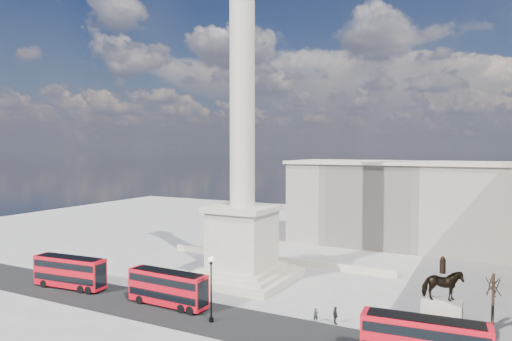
{
  "coord_description": "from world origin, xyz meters",
  "views": [
    {
      "loc": [
        32.02,
        -52.31,
        19.07
      ],
      "look_at": [
        4.64,
        0.35,
        16.21
      ],
      "focal_mm": 32.0,
      "sensor_mm": 36.0,
      "label": 1
    }
  ],
  "objects_px": {
    "pedestrian_standing": "(380,328)",
    "pedestrian_crossing": "(335,315)",
    "equestrian_statue": "(442,318)",
    "victorian_lamp": "(211,283)",
    "red_bus_a": "(70,272)",
    "nelsons_column": "(242,191)",
    "red_bus_c": "(425,341)",
    "pedestrian_walking": "(316,315)",
    "red_bus_b": "(168,288)"
  },
  "relations": [
    {
      "from": "pedestrian_standing",
      "to": "pedestrian_crossing",
      "type": "bearing_deg",
      "value": -57.02
    },
    {
      "from": "pedestrian_crossing",
      "to": "equestrian_statue",
      "type": "bearing_deg",
      "value": -139.51
    },
    {
      "from": "victorian_lamp",
      "to": "pedestrian_standing",
      "type": "xyz_separation_m",
      "value": [
        17.36,
        4.58,
        -3.37
      ]
    },
    {
      "from": "red_bus_a",
      "to": "pedestrian_crossing",
      "type": "relative_size",
      "value": 5.62
    },
    {
      "from": "nelsons_column",
      "to": "pedestrian_crossing",
      "type": "bearing_deg",
      "value": -30.62
    },
    {
      "from": "red_bus_a",
      "to": "red_bus_c",
      "type": "xyz_separation_m",
      "value": [
        45.94,
        -1.41,
        0.0
      ]
    },
    {
      "from": "nelsons_column",
      "to": "pedestrian_crossing",
      "type": "relative_size",
      "value": 25.72
    },
    {
      "from": "nelsons_column",
      "to": "red_bus_c",
      "type": "distance_m",
      "value": 33.27
    },
    {
      "from": "pedestrian_crossing",
      "to": "victorian_lamp",
      "type": "bearing_deg",
      "value": 75.22
    },
    {
      "from": "nelsons_column",
      "to": "pedestrian_walking",
      "type": "xyz_separation_m",
      "value": [
        15.19,
        -10.71,
        -12.14
      ]
    },
    {
      "from": "red_bus_b",
      "to": "red_bus_a",
      "type": "bearing_deg",
      "value": -176.38
    },
    {
      "from": "red_bus_a",
      "to": "pedestrian_walking",
      "type": "relative_size",
      "value": 7.01
    },
    {
      "from": "red_bus_c",
      "to": "equestrian_statue",
      "type": "distance_m",
      "value": 4.12
    },
    {
      "from": "red_bus_b",
      "to": "equestrian_statue",
      "type": "distance_m",
      "value": 30.64
    },
    {
      "from": "red_bus_b",
      "to": "pedestrian_crossing",
      "type": "bearing_deg",
      "value": 12.74
    },
    {
      "from": "nelsons_column",
      "to": "pedestrian_standing",
      "type": "xyz_separation_m",
      "value": [
        22.31,
        -11.33,
        -11.98
      ]
    },
    {
      "from": "nelsons_column",
      "to": "red_bus_b",
      "type": "relative_size",
      "value": 4.7
    },
    {
      "from": "red_bus_b",
      "to": "victorian_lamp",
      "type": "height_order",
      "value": "victorian_lamp"
    },
    {
      "from": "red_bus_b",
      "to": "pedestrian_walking",
      "type": "bearing_deg",
      "value": 12.41
    },
    {
      "from": "nelsons_column",
      "to": "red_bus_a",
      "type": "bearing_deg",
      "value": -142.15
    },
    {
      "from": "nelsons_column",
      "to": "pedestrian_walking",
      "type": "bearing_deg",
      "value": -35.19
    },
    {
      "from": "red_bus_c",
      "to": "pedestrian_walking",
      "type": "xyz_separation_m",
      "value": [
        -11.98,
        5.29,
        -1.51
      ]
    },
    {
      "from": "pedestrian_walking",
      "to": "pedestrian_standing",
      "type": "xyz_separation_m",
      "value": [
        7.12,
        -0.62,
        0.16
      ]
    },
    {
      "from": "nelsons_column",
      "to": "pedestrian_walking",
      "type": "relative_size",
      "value": 32.08
    },
    {
      "from": "red_bus_c",
      "to": "pedestrian_crossing",
      "type": "distance_m",
      "value": 11.56
    },
    {
      "from": "equestrian_statue",
      "to": "pedestrian_crossing",
      "type": "xyz_separation_m",
      "value": [
        -10.87,
        1.89,
        -2.22
      ]
    },
    {
      "from": "victorian_lamp",
      "to": "pedestrian_walking",
      "type": "height_order",
      "value": "victorian_lamp"
    },
    {
      "from": "pedestrian_standing",
      "to": "victorian_lamp",
      "type": "bearing_deg",
      "value": -29.76
    },
    {
      "from": "nelsons_column",
      "to": "red_bus_c",
      "type": "bearing_deg",
      "value": -30.5
    },
    {
      "from": "nelsons_column",
      "to": "equestrian_statue",
      "type": "height_order",
      "value": "nelsons_column"
    },
    {
      "from": "red_bus_b",
      "to": "pedestrian_walking",
      "type": "xyz_separation_m",
      "value": [
        17.64,
        3.33,
        -1.46
      ]
    },
    {
      "from": "red_bus_b",
      "to": "equestrian_statue",
      "type": "xyz_separation_m",
      "value": [
        30.56,
        1.95,
        0.95
      ]
    },
    {
      "from": "pedestrian_crossing",
      "to": "red_bus_c",
      "type": "bearing_deg",
      "value": -159.94
    },
    {
      "from": "pedestrian_walking",
      "to": "pedestrian_crossing",
      "type": "height_order",
      "value": "pedestrian_crossing"
    },
    {
      "from": "red_bus_c",
      "to": "victorian_lamp",
      "type": "bearing_deg",
      "value": 174.89
    },
    {
      "from": "red_bus_a",
      "to": "equestrian_statue",
      "type": "xyz_separation_m",
      "value": [
        46.89,
        2.5,
        0.91
      ]
    },
    {
      "from": "red_bus_a",
      "to": "pedestrian_standing",
      "type": "relative_size",
      "value": 5.84
    },
    {
      "from": "pedestrian_crossing",
      "to": "pedestrian_standing",
      "type": "bearing_deg",
      "value": -142.15
    },
    {
      "from": "equestrian_statue",
      "to": "pedestrian_walking",
      "type": "relative_size",
      "value": 5.83
    },
    {
      "from": "pedestrian_standing",
      "to": "pedestrian_crossing",
      "type": "height_order",
      "value": "pedestrian_crossing"
    },
    {
      "from": "red_bus_a",
      "to": "red_bus_c",
      "type": "bearing_deg",
      "value": -6.84
    },
    {
      "from": "red_bus_a",
      "to": "equestrian_statue",
      "type": "bearing_deg",
      "value": -2.03
    },
    {
      "from": "victorian_lamp",
      "to": "nelsons_column",
      "type": "bearing_deg",
      "value": 107.28
    },
    {
      "from": "pedestrian_crossing",
      "to": "red_bus_b",
      "type": "bearing_deg",
      "value": 61.37
    },
    {
      "from": "red_bus_b",
      "to": "red_bus_c",
      "type": "bearing_deg",
      "value": -2.06
    },
    {
      "from": "red_bus_a",
      "to": "red_bus_c",
      "type": "relative_size",
      "value": 1.0
    },
    {
      "from": "red_bus_a",
      "to": "red_bus_b",
      "type": "xyz_separation_m",
      "value": [
        16.32,
        0.54,
        -0.04
      ]
    },
    {
      "from": "pedestrian_standing",
      "to": "red_bus_c",
      "type": "bearing_deg",
      "value": 91.57
    },
    {
      "from": "red_bus_a",
      "to": "pedestrian_walking",
      "type": "bearing_deg",
      "value": 1.44
    },
    {
      "from": "red_bus_b",
      "to": "pedestrian_standing",
      "type": "relative_size",
      "value": 5.68
    }
  ]
}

